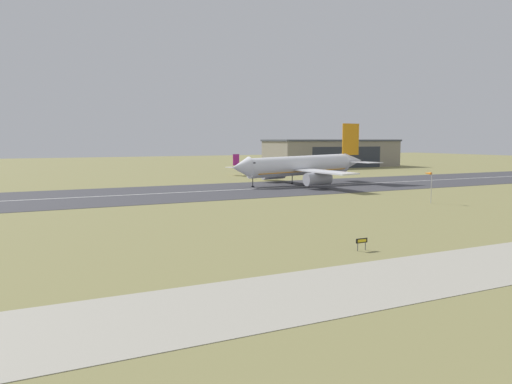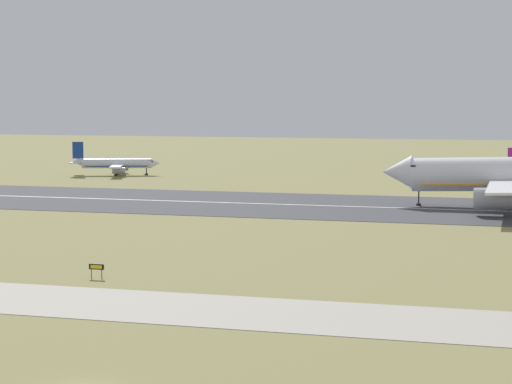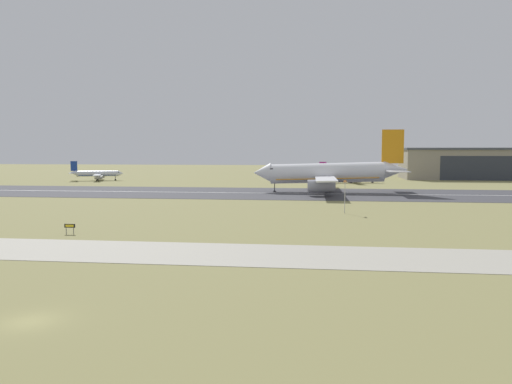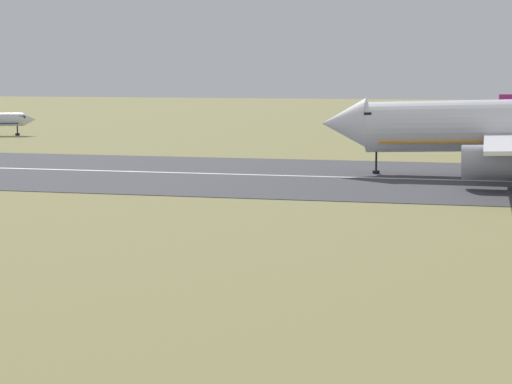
% 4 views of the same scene
% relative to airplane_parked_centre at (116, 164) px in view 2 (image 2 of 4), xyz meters
% --- Properties ---
extents(ground_plane, '(690.34, 690.34, 0.00)m').
position_rel_airplane_parked_centre_xyz_m(ground_plane, '(72.28, -111.14, -2.87)').
color(ground_plane, olive).
extents(runway_strip, '(450.34, 41.38, 0.06)m').
position_rel_airplane_parked_centre_xyz_m(runway_strip, '(72.28, -54.04, -2.84)').
color(runway_strip, '#3D3D42').
rests_on(runway_strip, ground_plane).
extents(runway_centreline, '(405.31, 0.70, 0.01)m').
position_rel_airplane_parked_centre_xyz_m(runway_centreline, '(72.28, -54.04, -2.80)').
color(runway_centreline, silver).
rests_on(runway_centreline, runway_strip).
extents(taxiway_road, '(337.76, 13.37, 0.05)m').
position_rel_airplane_parked_centre_xyz_m(taxiway_road, '(72.28, -142.32, -2.84)').
color(taxiway_road, '#A8A393').
rests_on(taxiway_road, ground_plane).
extents(airplane_parked_centre, '(22.54, 20.35, 8.33)m').
position_rel_airplane_parked_centre_xyz_m(airplane_parked_centre, '(0.00, 0.00, 0.00)').
color(airplane_parked_centre, silver).
rests_on(airplane_parked_centre, ground_plane).
extents(runway_sign, '(1.72, 0.13, 1.56)m').
position_rel_airplane_parked_centre_xyz_m(runway_sign, '(55.79, -130.55, -1.70)').
color(runway_sign, '#4C4C51').
rests_on(runway_sign, ground_plane).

